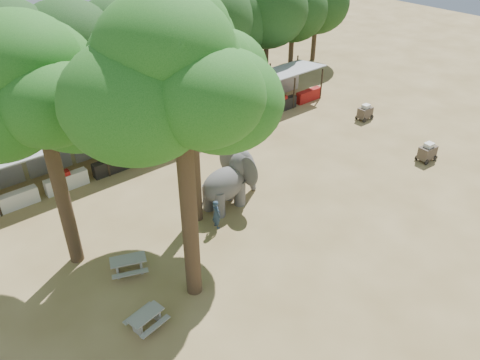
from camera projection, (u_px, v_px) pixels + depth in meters
ground at (325, 253)px, 21.69m from camera, size 100.00×100.00×0.00m
vendor_stalls at (164, 129)px, 30.02m from camera, size 28.00×2.99×2.80m
yard_tree_left at (30, 89)px, 17.01m from camera, size 7.10×6.90×11.02m
yard_tree_center at (173, 81)px, 14.85m from camera, size 7.10×6.90×12.04m
yard_tree_back at (182, 53)px, 19.41m from camera, size 7.10×6.90×11.36m
backdrop_trees at (117, 43)px, 31.03m from camera, size 46.46×5.95×8.33m
elephant at (230, 180)px, 24.34m from camera, size 3.79×2.88×2.87m
handler at (216, 214)px, 22.93m from camera, size 0.44×0.61×1.58m
picnic_table_near at (146, 319)px, 17.88m from camera, size 1.56×1.45×0.68m
picnic_table_far at (129, 264)px, 20.37m from camera, size 1.93×1.85×0.76m
cart_front at (427, 152)px, 28.66m from camera, size 1.26×0.87×1.19m
cart_back at (365, 112)px, 33.67m from camera, size 1.18×0.78×1.15m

